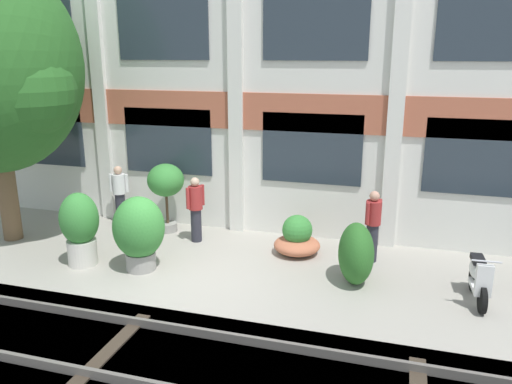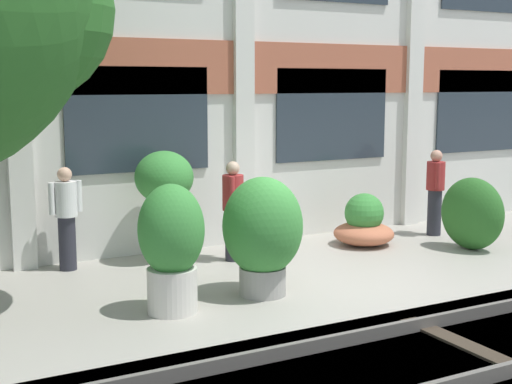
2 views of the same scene
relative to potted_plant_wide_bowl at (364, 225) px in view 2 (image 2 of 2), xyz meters
name	(u,v)px [view 2 (image 2 of 2)]	position (x,y,z in m)	size (l,w,h in m)	color
ground_plane	(338,284)	(-1.82, -1.83, -0.36)	(80.00, 80.00, 0.00)	#9E998E
apartment_facade	(236,33)	(-1.82, 1.39, 3.34)	(15.49, 0.64, 7.42)	silver
rail_tracks	(483,358)	(-1.82, -4.61, -0.49)	(23.13, 2.80, 0.43)	#4C473F
potted_plant_wide_bowl	(364,225)	(0.00, 0.00, 0.00)	(1.07, 1.07, 0.92)	#B76647
potted_plant_low_pan	(164,183)	(-3.52, 0.53, 0.92)	(0.93, 0.93, 1.78)	gray
potted_plant_fluted_column	(171,243)	(-4.37, -1.92, 0.52)	(0.83, 0.83, 1.62)	beige
potted_plant_ribbed_drum	(263,231)	(-3.02, -1.79, 0.52)	(1.08, 1.08, 1.61)	gray
resident_by_doorway	(66,215)	(-5.03, 0.76, 0.49)	(0.52, 0.34, 1.59)	#282833
resident_watching_tracks	(233,208)	(-2.53, 0.09, 0.50)	(0.34, 0.47, 1.61)	#282833
resident_near_plants	(435,190)	(1.67, 0.05, 0.50)	(0.34, 0.46, 1.61)	#282833
topiary_hedge	(472,214)	(1.43, -1.14, 0.26)	(1.17, 0.70, 1.24)	#286023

